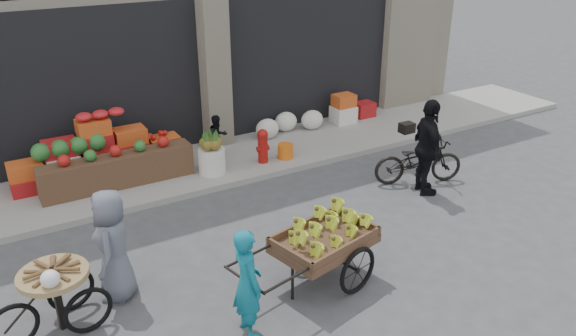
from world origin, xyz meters
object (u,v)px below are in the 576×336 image
tricycle_cart (56,291)px  vendor_woman (247,283)px  pineapple_bin (212,161)px  orange_bucket (285,151)px  banana_cart (322,239)px  cyclist (428,148)px  seated_person (218,137)px  fire_hydrant (263,145)px  vendor_grey (113,245)px  bicycle (418,161)px

tricycle_cart → vendor_woman: bearing=-42.2°
pineapple_bin → orange_bucket: 1.61m
pineapple_bin → banana_cart: size_ratio=0.21×
vendor_woman → cyclist: cyclist is taller
seated_person → cyclist: size_ratio=0.52×
pineapple_bin → fire_hydrant: fire_hydrant is taller
seated_person → cyclist: bearing=-59.2°
orange_bucket → cyclist: size_ratio=0.18×
seated_person → tricycle_cart: size_ratio=0.64×
orange_bucket → vendor_grey: size_ratio=0.20×
pineapple_bin → seated_person: bearing=56.3°
seated_person → tricycle_cart: (-3.80, -3.73, -0.02)m
banana_cart → bicycle: size_ratio=1.44×
fire_hydrant → cyclist: 3.27m
tricycle_cart → orange_bucket: bearing=21.0°
banana_cart → vendor_grey: (-2.52, 1.16, 0.08)m
fire_hydrant → vendor_grey: bearing=-143.3°
vendor_woman → banana_cart: bearing=-71.6°
vendor_woman → bicycle: 5.23m
fire_hydrant → banana_cart: bearing=-106.6°
bicycle → orange_bucket: bearing=61.8°
tricycle_cart → cyclist: bearing=-5.4°
orange_bucket → tricycle_cart: size_ratio=0.22×
seated_person → banana_cart: (-0.47, -4.56, 0.12)m
vendor_woman → vendor_grey: size_ratio=0.93×
orange_bucket → banana_cart: bearing=-113.4°
pineapple_bin → orange_bucket: (1.60, -0.10, -0.10)m
vendor_grey → fire_hydrant: bearing=153.6°
seated_person → vendor_grey: 4.53m
cyclist → seated_person: bearing=62.6°
orange_bucket → tricycle_cart: (-5.00, -3.03, 0.30)m
bicycle → cyclist: size_ratio=0.95×
seated_person → tricycle_cart: bearing=-145.5°
orange_bucket → vendor_grey: 5.01m
seated_person → bicycle: 4.04m
fire_hydrant → vendor_grey: (-3.69, -2.75, 0.28)m
pineapple_bin → banana_cart: bearing=-91.0°
pineapple_bin → vendor_grey: size_ratio=0.33×
fire_hydrant → banana_cart: size_ratio=0.29×
fire_hydrant → bicycle: bearing=-43.5°
vendor_woman → tricycle_cart: size_ratio=1.00×
banana_cart → bicycle: 3.86m
pineapple_bin → orange_bucket: bearing=-3.6°
fire_hydrant → tricycle_cart: (-4.50, -3.08, 0.06)m
banana_cart → pineapple_bin: bearing=76.3°
banana_cart → tricycle_cart: size_ratio=1.69×
pineapple_bin → tricycle_cart: 4.62m
banana_cart → cyclist: size_ratio=1.37×
bicycle → pineapple_bin: bearing=78.7°
pineapple_bin → cyclist: size_ratio=0.29×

